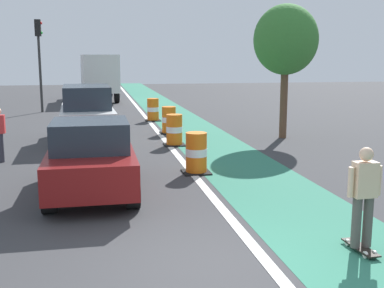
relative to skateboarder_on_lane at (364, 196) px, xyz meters
name	(u,v)px	position (x,y,z in m)	size (l,w,h in m)	color
ground_plane	(210,271)	(-2.51, -0.24, -0.91)	(100.00, 100.00, 0.00)	#38383A
bike_lane_strip	(200,136)	(-0.11, 11.76, -0.91)	(2.50, 80.00, 0.01)	#2D755B
lane_divider_stripe	(162,137)	(-1.61, 11.76, -0.91)	(0.20, 80.00, 0.01)	silver
skateboarder_on_lane	(364,196)	(0.00, 0.00, 0.00)	(0.57, 0.81, 1.69)	black
parked_sedan_nearest	(91,158)	(-4.21, 4.16, -0.08)	(1.93, 4.10, 1.70)	maroon
parked_suv_second	(87,113)	(-4.42, 11.35, 0.12)	(2.07, 4.68, 2.04)	silver
traffic_barrel_front	(196,153)	(-1.50, 5.69, -0.38)	(0.73, 0.73, 1.09)	orange
traffic_barrel_mid	(174,130)	(-1.42, 9.89, -0.38)	(0.73, 0.73, 1.09)	orange
traffic_barrel_back	(169,120)	(-1.21, 12.58, -0.38)	(0.73, 0.73, 1.09)	orange
traffic_barrel_far	(153,110)	(-1.39, 16.66, -0.38)	(0.73, 0.73, 1.09)	orange
delivery_truck_down_block	(99,75)	(-3.89, 28.76, 0.94)	(2.75, 7.72, 3.23)	silver
traffic_light_corner	(39,49)	(-7.10, 21.65, 2.59)	(0.41, 0.32, 5.10)	#2D2D2D
street_tree_sidewalk	(286,40)	(2.92, 10.66, 2.76)	(2.40, 2.40, 5.00)	brown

